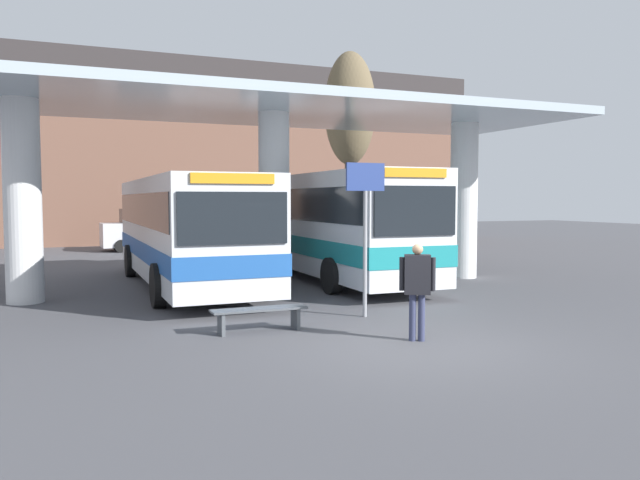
% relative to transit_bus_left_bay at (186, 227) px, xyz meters
% --- Properties ---
extents(ground_plane, '(100.00, 100.00, 0.00)m').
position_rel_transit_bus_left_bay_xyz_m(ground_plane, '(2.26, -8.97, -1.76)').
color(ground_plane, '#4C4C51').
extents(townhouse_backdrop, '(40.00, 0.58, 10.73)m').
position_rel_transit_bus_left_bay_xyz_m(townhouse_backdrop, '(2.26, 17.88, 4.46)').
color(townhouse_backdrop, brown).
rests_on(townhouse_backdrop, ground_plane).
extents(station_canopy, '(17.99, 6.57, 5.25)m').
position_rel_transit_bus_left_bay_xyz_m(station_canopy, '(2.26, -1.40, 2.60)').
color(station_canopy, silver).
rests_on(station_canopy, ground_plane).
extents(transit_bus_left_bay, '(2.87, 11.06, 3.14)m').
position_rel_transit_bus_left_bay_xyz_m(transit_bus_left_bay, '(0.00, 0.00, 0.00)').
color(transit_bus_left_bay, silver).
rests_on(transit_bus_left_bay, ground_plane).
extents(transit_bus_center_bay, '(2.85, 12.32, 3.34)m').
position_rel_transit_bus_left_bay_xyz_m(transit_bus_center_bay, '(4.62, 0.72, 0.09)').
color(transit_bus_center_bay, silver).
rests_on(transit_bus_center_bay, ground_plane).
extents(waiting_bench_near_pillar, '(1.87, 0.44, 0.46)m').
position_rel_transit_bus_left_bay_xyz_m(waiting_bench_near_pillar, '(0.12, -6.89, -1.41)').
color(waiting_bench_near_pillar, '#4C5156').
rests_on(waiting_bench_near_pillar, ground_plane).
extents(info_sign_platform, '(0.90, 0.09, 3.34)m').
position_rel_transit_bus_left_bay_xyz_m(info_sign_platform, '(2.70, -6.30, 0.60)').
color(info_sign_platform, gray).
rests_on(info_sign_platform, ground_plane).
extents(pedestrian_waiting, '(0.61, 0.45, 1.76)m').
position_rel_transit_bus_left_bay_xyz_m(pedestrian_waiting, '(2.52, -8.74, -0.69)').
color(pedestrian_waiting, '#333856').
rests_on(pedestrian_waiting, ground_plane).
extents(poplar_tree_behind_left, '(2.13, 2.13, 8.69)m').
position_rel_transit_bus_left_bay_xyz_m(poplar_tree_behind_left, '(7.87, 5.40, 4.43)').
color(poplar_tree_behind_left, brown).
rests_on(poplar_tree_behind_left, ground_plane).
extents(parked_car_street, '(4.33, 2.05, 2.09)m').
position_rel_transit_bus_left_bay_xyz_m(parked_car_street, '(0.56, 13.82, -0.76)').
color(parked_car_street, silver).
rests_on(parked_car_street, ground_plane).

